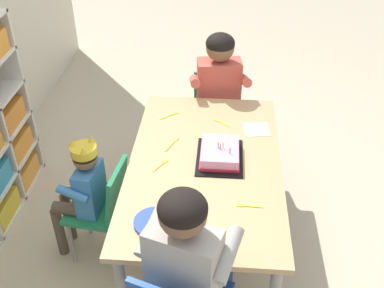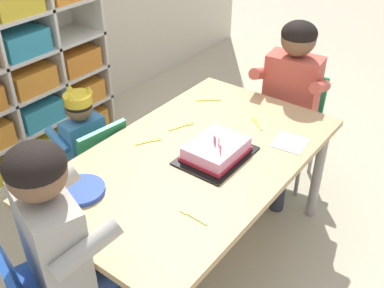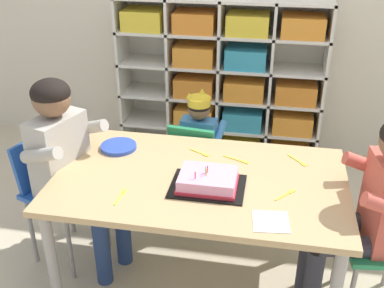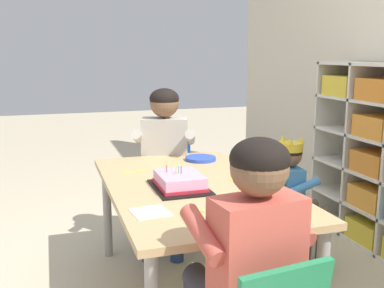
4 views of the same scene
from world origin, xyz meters
TOP-DOWN VIEW (x-y plane):
  - ground at (0.00, 0.00)m, footprint 16.00×16.00m
  - activity_table at (0.00, 0.00)m, footprint 1.41×0.84m
  - classroom_chair_blue at (-0.12, 0.56)m, footprint 0.34×0.36m
  - child_with_crown at (-0.11, 0.67)m, footprint 0.31×0.32m
  - adult_helper_seated at (-0.69, 0.03)m, footprint 0.48×0.46m
  - classroom_chair_guest_side at (0.91, -0.04)m, footprint 0.38×0.39m
  - guest_at_table_side at (0.80, -0.06)m, footprint 0.45×0.43m
  - birthday_cake_on_tray at (0.05, -0.08)m, footprint 0.35×0.26m
  - paper_plate_stack at (-0.48, 0.21)m, footprint 0.19×0.19m
  - paper_napkin_square at (0.35, -0.29)m, footprint 0.17×0.17m
  - fork_by_napkin at (-0.33, -0.23)m, footprint 0.02×0.13m
  - fork_near_cake_tray at (0.47, 0.25)m, footprint 0.10×0.11m
  - fork_near_child_seat at (-0.04, 0.24)m, footprint 0.12×0.07m
  - fork_beside_plate_stack at (0.16, 0.20)m, footprint 0.14×0.07m
  - fork_at_table_front_edge at (0.41, -0.08)m, footprint 0.09×0.11m

SIDE VIEW (x-z plane):
  - ground at x=0.00m, z-range 0.00..0.00m
  - classroom_chair_blue at x=-0.12m, z-range 0.05..0.71m
  - classroom_chair_guest_side at x=0.91m, z-range 0.08..0.75m
  - child_with_crown at x=-0.11m, z-range 0.10..0.92m
  - activity_table at x=0.00m, z-range 0.25..0.88m
  - paper_napkin_square at x=0.35m, z-range 0.63..0.63m
  - fork_by_napkin at x=-0.33m, z-range 0.63..0.63m
  - fork_near_cake_tray at x=0.47m, z-range 0.63..0.63m
  - fork_beside_plate_stack at x=0.16m, z-range 0.63..0.63m
  - fork_at_table_front_edge at x=0.41m, z-range 0.63..0.63m
  - fork_near_child_seat at x=-0.04m, z-range 0.63..0.63m
  - guest_at_table_side at x=0.80m, z-range 0.12..1.14m
  - paper_plate_stack at x=-0.48m, z-range 0.63..0.65m
  - birthday_cake_on_tray at x=0.05m, z-range 0.60..0.71m
  - adult_helper_seated at x=-0.69m, z-range 0.13..1.19m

